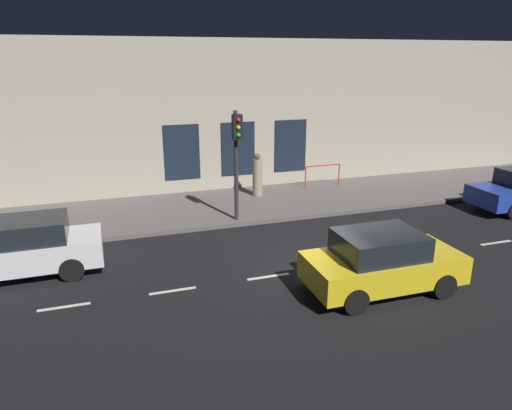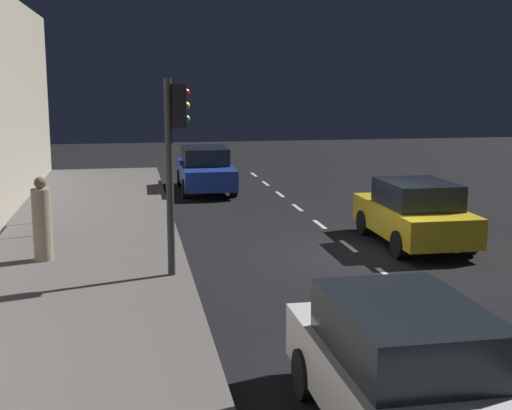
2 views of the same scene
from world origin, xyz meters
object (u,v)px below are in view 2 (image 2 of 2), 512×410
object	(u,v)px
parked_car_2	(414,213)
pedestrian_0	(42,222)
parked_car_0	(205,169)
parked_car_1	(409,377)
traffic_light	(175,143)

from	to	relation	value
parked_car_2	pedestrian_0	world-z (taller)	pedestrian_0
parked_car_0	parked_car_1	distance (m)	17.98
parked_car_1	parked_car_2	size ratio (longest dim) A/B	1.10
parked_car_1	pedestrian_0	world-z (taller)	pedestrian_0
parked_car_0	parked_car_2	bearing A→B (deg)	114.62
parked_car_0	parked_car_1	bearing A→B (deg)	91.37
parked_car_0	parked_car_2	distance (m)	10.03
traffic_light	pedestrian_0	xyz separation A→B (m)	(2.75, -1.66, -1.79)
traffic_light	parked_car_2	size ratio (longest dim) A/B	0.97
parked_car_0	pedestrian_0	world-z (taller)	pedestrian_0
pedestrian_0	parked_car_2	bearing A→B (deg)	159.50
traffic_light	parked_car_2	xyz separation A→B (m)	(-5.88, -2.11, -1.98)
parked_car_0	parked_car_1	world-z (taller)	same
traffic_light	parked_car_1	xyz separation A→B (m)	(-2.06, 6.72, -1.98)
parked_car_0	parked_car_2	size ratio (longest dim) A/B	1.12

